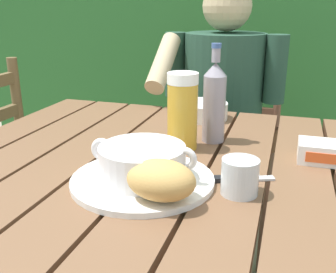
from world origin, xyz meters
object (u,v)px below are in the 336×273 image
Objects in this scene: person_eating at (220,105)px; beer_glass at (182,111)px; serving_plate at (143,180)px; beer_bottle at (214,101)px; butter_tub at (323,152)px; bread_roll at (161,180)px; soup_bowl at (142,161)px; table_knife at (229,179)px; diner_bowl at (203,110)px; water_glass_small at (240,177)px; chair_near_diner at (226,147)px.

person_eating is 6.22× the size of beer_glass.
beer_bottle is at bearing 73.82° from serving_plate.
bread_roll is at bearing -133.52° from butter_tub.
person_eating is 8.75× the size of bread_roll.
soup_bowl is 0.23m from beer_glass.
table_knife is at bearing 19.78° from soup_bowl.
beer_glass is 0.29m from diner_bowl.
person_eating is 0.86m from water_glass_small.
person_eating reaches higher than water_glass_small.
person_eating is 0.35m from diner_bowl.
beer_bottle reaches higher than butter_tub.
person_eating is 0.85m from serving_plate.
bread_roll is at bearing -86.63° from person_eating.
beer_bottle is at bearing 108.59° from table_knife.
beer_bottle is 2.33× the size of butter_tub.
beer_bottle is 0.29m from butter_tub.
soup_bowl is at bearing 63.43° from serving_plate.
bread_roll is 1.24× the size of butter_tub.
serving_plate is 2.67× the size of butter_tub.
beer_glass reaches higher than bread_roll.
table_knife is (0.15, -0.16, -0.09)m from beer_glass.
bread_roll reaches higher than water_glass_small.
serving_plate is 1.15× the size of beer_bottle.
butter_tub is (0.29, 0.31, -0.03)m from bread_roll.
diner_bowl is at bearing 88.50° from soup_bowl.
soup_bowl reaches higher than table_knife.
soup_bowl is 0.18m from table_knife.
person_eating is 7.76× the size of table_knife.
diner_bowl is (0.00, -0.35, 0.07)m from person_eating.
chair_near_diner is 1.10m from soup_bowl.
bread_roll is at bearing -127.03° from table_knife.
diner_bowl is at bearing 109.09° from table_knife.
beer_glass is 1.74× the size of butter_tub.
bread_roll is 0.43m from butter_tub.
beer_glass reaches higher than water_glass_small.
beer_glass is at bearing 98.14° from bread_roll.
serving_plate is 1.88× the size of diner_bowl.
water_glass_small is at bearing -126.11° from butter_tub.
butter_tub is (0.16, 0.22, -0.01)m from water_glass_small.
person_eating reaches higher than soup_bowl.
person_eating is at bearing 97.91° from beer_bottle.
beer_glass reaches higher than chair_near_diner.
beer_bottle reaches higher than diner_bowl.
water_glass_small is 0.28m from butter_tub.
diner_bowl is (-0.15, 0.45, 0.02)m from table_knife.
chair_near_diner is 3.06× the size of serving_plate.
soup_bowl is at bearing -91.50° from diner_bowl.
person_eating reaches higher than beer_bottle.
beer_glass reaches higher than diner_bowl.
butter_tub reaches higher than serving_plate.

